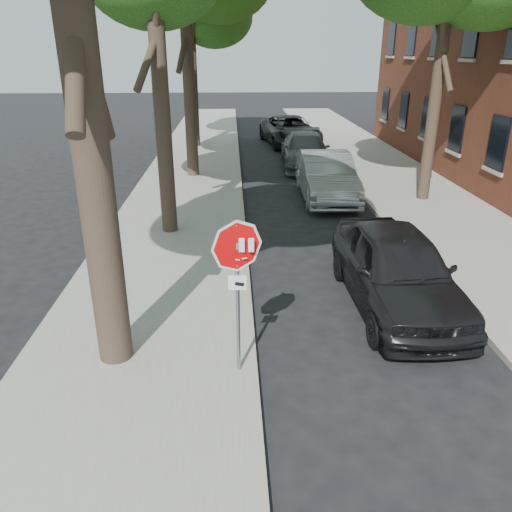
{
  "coord_description": "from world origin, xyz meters",
  "views": [
    {
      "loc": [
        -0.74,
        -6.9,
        5.0
      ],
      "look_at": [
        -0.41,
        0.21,
        2.05
      ],
      "focal_mm": 35.0,
      "sensor_mm": 36.0,
      "label": 1
    }
  ],
  "objects_px": {
    "stop_sign": "(237,269)",
    "tree_far": "(190,2)",
    "car_c": "(305,150)",
    "car_b": "(326,176)",
    "car_d": "(290,131)",
    "car_a": "(397,269)"
  },
  "relations": [
    {
      "from": "car_d",
      "to": "stop_sign",
      "type": "bearing_deg",
      "value": -105.83
    },
    {
      "from": "car_b",
      "to": "car_c",
      "type": "bearing_deg",
      "value": 91.01
    },
    {
      "from": "tree_far",
      "to": "car_c",
      "type": "distance_m",
      "value": 9.88
    },
    {
      "from": "tree_far",
      "to": "car_a",
      "type": "height_order",
      "value": "tree_far"
    },
    {
      "from": "car_b",
      "to": "car_d",
      "type": "distance_m",
      "value": 11.09
    },
    {
      "from": "stop_sign",
      "to": "tree_far",
      "type": "height_order",
      "value": "tree_far"
    },
    {
      "from": "tree_far",
      "to": "car_d",
      "type": "xyz_separation_m",
      "value": [
        5.26,
        0.5,
        -6.42
      ]
    },
    {
      "from": "tree_far",
      "to": "car_b",
      "type": "distance_m",
      "value": 13.47
    },
    {
      "from": "car_a",
      "to": "tree_far",
      "type": "bearing_deg",
      "value": 104.81
    },
    {
      "from": "car_b",
      "to": "car_d",
      "type": "bearing_deg",
      "value": 91.32
    },
    {
      "from": "stop_sign",
      "to": "car_b",
      "type": "relative_size",
      "value": 0.53
    },
    {
      "from": "stop_sign",
      "to": "car_b",
      "type": "distance_m",
      "value": 11.1
    },
    {
      "from": "car_a",
      "to": "car_c",
      "type": "xyz_separation_m",
      "value": [
        0.0,
        13.54,
        -0.08
      ]
    },
    {
      "from": "stop_sign",
      "to": "car_a",
      "type": "xyz_separation_m",
      "value": [
        3.3,
        2.36,
        -1.12
      ]
    },
    {
      "from": "car_d",
      "to": "car_b",
      "type": "bearing_deg",
      "value": -97.0
    },
    {
      "from": "car_b",
      "to": "car_d",
      "type": "xyz_separation_m",
      "value": [
        -0.06,
        11.09,
        -0.02
      ]
    },
    {
      "from": "stop_sign",
      "to": "tree_far",
      "type": "distance_m",
      "value": 21.88
    },
    {
      "from": "stop_sign",
      "to": "car_d",
      "type": "distance_m",
      "value": 21.9
    },
    {
      "from": "stop_sign",
      "to": "car_b",
      "type": "bearing_deg",
      "value": 72.61
    },
    {
      "from": "car_a",
      "to": "car_d",
      "type": "distance_m",
      "value": 19.28
    },
    {
      "from": "tree_far",
      "to": "car_c",
      "type": "xyz_separation_m",
      "value": [
        5.32,
        -5.24,
        -6.46
      ]
    },
    {
      "from": "car_a",
      "to": "car_c",
      "type": "relative_size",
      "value": 0.94
    }
  ]
}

